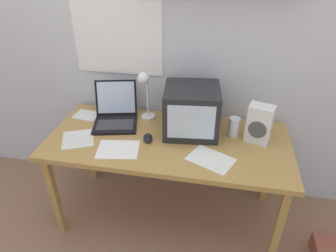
{
  "coord_description": "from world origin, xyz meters",
  "views": [
    {
      "loc": [
        0.31,
        -1.63,
        1.82
      ],
      "look_at": [
        0.0,
        0.0,
        0.8
      ],
      "focal_mm": 32.0,
      "sensor_mm": 36.0,
      "label": 1
    }
  ],
  "objects_px": {
    "space_heater": "(259,124)",
    "open_notebook": "(78,139)",
    "printed_handout": "(118,149)",
    "crt_monitor": "(191,110)",
    "corner_desk": "(168,146)",
    "juice_glass": "(234,128)",
    "loose_paper_near_laptop": "(87,115)",
    "computer_mouse": "(148,138)",
    "desk_lamp": "(145,88)",
    "laptop": "(116,112)",
    "loose_paper_near_monitor": "(211,159)"
  },
  "relations": [
    {
      "from": "corner_desk",
      "to": "juice_glass",
      "type": "distance_m",
      "value": 0.46
    },
    {
      "from": "juice_glass",
      "to": "computer_mouse",
      "type": "height_order",
      "value": "juice_glass"
    },
    {
      "from": "corner_desk",
      "to": "crt_monitor",
      "type": "distance_m",
      "value": 0.29
    },
    {
      "from": "computer_mouse",
      "to": "loose_paper_near_laptop",
      "type": "height_order",
      "value": "computer_mouse"
    },
    {
      "from": "juice_glass",
      "to": "space_heater",
      "type": "bearing_deg",
      "value": -14.14
    },
    {
      "from": "loose_paper_near_laptop",
      "to": "corner_desk",
      "type": "bearing_deg",
      "value": -16.43
    },
    {
      "from": "laptop",
      "to": "open_notebook",
      "type": "distance_m",
      "value": 0.34
    },
    {
      "from": "computer_mouse",
      "to": "printed_handout",
      "type": "distance_m",
      "value": 0.21
    },
    {
      "from": "crt_monitor",
      "to": "loose_paper_near_laptop",
      "type": "xyz_separation_m",
      "value": [
        -0.8,
        0.07,
        -0.16
      ]
    },
    {
      "from": "laptop",
      "to": "space_heater",
      "type": "xyz_separation_m",
      "value": [
        1.0,
        -0.08,
        0.06
      ]
    },
    {
      "from": "printed_handout",
      "to": "desk_lamp",
      "type": "bearing_deg",
      "value": 78.79
    },
    {
      "from": "corner_desk",
      "to": "loose_paper_near_monitor",
      "type": "bearing_deg",
      "value": -30.13
    },
    {
      "from": "crt_monitor",
      "to": "open_notebook",
      "type": "xyz_separation_m",
      "value": [
        -0.72,
        -0.25,
        -0.16
      ]
    },
    {
      "from": "corner_desk",
      "to": "juice_glass",
      "type": "relative_size",
      "value": 11.97
    },
    {
      "from": "space_heater",
      "to": "printed_handout",
      "type": "bearing_deg",
      "value": -146.66
    },
    {
      "from": "desk_lamp",
      "to": "printed_handout",
      "type": "xyz_separation_m",
      "value": [
        -0.08,
        -0.4,
        -0.25
      ]
    },
    {
      "from": "computer_mouse",
      "to": "corner_desk",
      "type": "bearing_deg",
      "value": 17.17
    },
    {
      "from": "printed_handout",
      "to": "computer_mouse",
      "type": "bearing_deg",
      "value": 41.82
    },
    {
      "from": "loose_paper_near_laptop",
      "to": "crt_monitor",
      "type": "bearing_deg",
      "value": -4.65
    },
    {
      "from": "desk_lamp",
      "to": "loose_paper_near_monitor",
      "type": "height_order",
      "value": "desk_lamp"
    },
    {
      "from": "loose_paper_near_monitor",
      "to": "space_heater",
      "type": "bearing_deg",
      "value": 42.44
    },
    {
      "from": "corner_desk",
      "to": "loose_paper_near_monitor",
      "type": "height_order",
      "value": "loose_paper_near_monitor"
    },
    {
      "from": "corner_desk",
      "to": "computer_mouse",
      "type": "bearing_deg",
      "value": -162.83
    },
    {
      "from": "printed_handout",
      "to": "corner_desk",
      "type": "bearing_deg",
      "value": 32.29
    },
    {
      "from": "space_heater",
      "to": "loose_paper_near_laptop",
      "type": "bearing_deg",
      "value": -168.89
    },
    {
      "from": "open_notebook",
      "to": "crt_monitor",
      "type": "bearing_deg",
      "value": 19.1
    },
    {
      "from": "crt_monitor",
      "to": "printed_handout",
      "type": "distance_m",
      "value": 0.55
    },
    {
      "from": "open_notebook",
      "to": "printed_handout",
      "type": "distance_m",
      "value": 0.31
    },
    {
      "from": "crt_monitor",
      "to": "desk_lamp",
      "type": "distance_m",
      "value": 0.36
    },
    {
      "from": "desk_lamp",
      "to": "loose_paper_near_laptop",
      "type": "distance_m",
      "value": 0.52
    },
    {
      "from": "crt_monitor",
      "to": "loose_paper_near_monitor",
      "type": "xyz_separation_m",
      "value": [
        0.16,
        -0.3,
        -0.16
      ]
    },
    {
      "from": "space_heater",
      "to": "open_notebook",
      "type": "bearing_deg",
      "value": -153.86
    },
    {
      "from": "crt_monitor",
      "to": "juice_glass",
      "type": "relative_size",
      "value": 2.95
    },
    {
      "from": "loose_paper_near_monitor",
      "to": "printed_handout",
      "type": "bearing_deg",
      "value": -179.14
    },
    {
      "from": "crt_monitor",
      "to": "computer_mouse",
      "type": "height_order",
      "value": "crt_monitor"
    },
    {
      "from": "juice_glass",
      "to": "printed_handout",
      "type": "bearing_deg",
      "value": -156.84
    },
    {
      "from": "laptop",
      "to": "computer_mouse",
      "type": "xyz_separation_m",
      "value": [
        0.29,
        -0.21,
        -0.05
      ]
    },
    {
      "from": "desk_lamp",
      "to": "juice_glass",
      "type": "relative_size",
      "value": 2.79
    },
    {
      "from": "loose_paper_near_monitor",
      "to": "corner_desk",
      "type": "bearing_deg",
      "value": 149.87
    },
    {
      "from": "computer_mouse",
      "to": "open_notebook",
      "type": "distance_m",
      "value": 0.47
    },
    {
      "from": "loose_paper_near_laptop",
      "to": "computer_mouse",
      "type": "bearing_deg",
      "value": -23.71
    },
    {
      "from": "crt_monitor",
      "to": "loose_paper_near_monitor",
      "type": "height_order",
      "value": "crt_monitor"
    },
    {
      "from": "loose_paper_near_laptop",
      "to": "desk_lamp",
      "type": "bearing_deg",
      "value": 3.02
    },
    {
      "from": "laptop",
      "to": "loose_paper_near_monitor",
      "type": "relative_size",
      "value": 1.25
    },
    {
      "from": "crt_monitor",
      "to": "computer_mouse",
      "type": "relative_size",
      "value": 3.36
    },
    {
      "from": "open_notebook",
      "to": "juice_glass",
      "type": "bearing_deg",
      "value": 13.44
    },
    {
      "from": "space_heater",
      "to": "crt_monitor",
      "type": "bearing_deg",
      "value": -169.78
    },
    {
      "from": "corner_desk",
      "to": "space_heater",
      "type": "height_order",
      "value": "space_heater"
    },
    {
      "from": "juice_glass",
      "to": "open_notebook",
      "type": "relative_size",
      "value": 0.48
    },
    {
      "from": "printed_handout",
      "to": "crt_monitor",
      "type": "bearing_deg",
      "value": 36.59
    }
  ]
}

